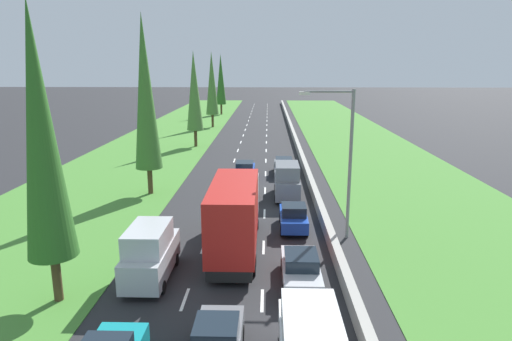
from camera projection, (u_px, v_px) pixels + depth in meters
ground_plane at (254, 139)px, 63.88m from camera, size 300.00×300.00×0.00m
grass_verge_left at (167, 138)px, 64.21m from camera, size 14.00×140.00×0.04m
grass_verge_right at (355, 139)px, 63.50m from camera, size 14.00×140.00×0.04m
median_barrier at (294, 136)px, 63.63m from camera, size 0.44×120.00×0.85m
lane_markings at (254, 139)px, 63.88m from camera, size 3.64×116.00×0.01m
grey_hatchback_centre_lane at (217, 341)px, 15.72m from camera, size 1.74×3.90×1.72m
red_box_truck_centre_lane at (235, 214)px, 24.96m from camera, size 2.46×9.40×4.18m
silver_sedan_right_lane at (301, 269)px, 21.38m from camera, size 1.82×4.50×1.64m
blue_hatchback_right_lane at (293, 217)px, 28.56m from camera, size 1.74×3.90×1.72m
grey_van_right_lane at (287, 181)px, 35.21m from camera, size 1.96×4.90×2.82m
silver_hatchback_centre_lane at (244, 191)px, 34.40m from camera, size 1.74×3.90×1.72m
grey_sedan_right_lane at (284, 166)px, 43.03m from camera, size 1.82×4.50×1.64m
silver_van_left_lane at (150, 253)px, 21.75m from camera, size 1.96×4.90×2.82m
blue_sedan_centre_lane at (245, 170)px, 41.30m from camera, size 1.82×4.50×1.64m
poplar_tree_nearest at (41, 134)px, 18.34m from camera, size 2.13×2.13×13.00m
poplar_tree_second at (145, 93)px, 34.79m from camera, size 2.16×2.16×14.29m
poplar_tree_third at (194, 91)px, 56.19m from camera, size 2.10×2.10×12.10m
poplar_tree_fourth at (212, 83)px, 73.97m from camera, size 2.11×2.11×12.53m
poplar_tree_fifth at (221, 79)px, 93.20m from camera, size 2.11×2.11×12.56m
street_light_mast at (345, 154)px, 26.20m from camera, size 3.20×0.28×9.00m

